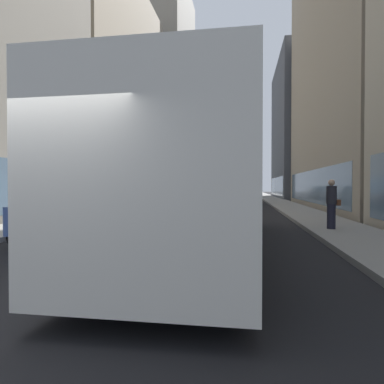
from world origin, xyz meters
name	(u,v)px	position (x,y,z in m)	size (l,w,h in m)	color
ground_plane	(224,200)	(0.00, 35.00, 0.00)	(120.00, 120.00, 0.00)	black
sidewalk_left	(176,199)	(-5.70, 35.00, 0.07)	(2.40, 110.00, 0.15)	#ADA89E
sidewalk_right	(273,200)	(5.70, 35.00, 0.07)	(2.40, 110.00, 0.15)	gray
building_left_mid	(99,93)	(-11.90, 27.36, 10.87)	(8.18, 19.30, 21.75)	#A0937F
building_left_far	(152,92)	(-11.90, 46.69, 16.43)	(11.23, 15.90, 32.88)	gray
building_right_far	(317,130)	(11.90, 42.10, 9.05)	(10.40, 16.82, 18.12)	#4C515B
transit_bus	(202,180)	(1.20, 5.16, 1.78)	(2.78, 11.53, 3.05)	silver
car_red_coupe	(228,197)	(1.20, 20.71, 0.82)	(1.83, 4.00, 1.62)	red
car_yellow_taxi	(236,191)	(1.20, 47.26, 0.82)	(1.77, 4.48, 1.62)	yellow
car_white_van	(249,195)	(2.80, 26.24, 0.82)	(1.79, 4.53, 1.62)	silver
car_black_suv	(191,198)	(-1.20, 18.36, 0.82)	(1.71, 4.09, 1.62)	black
car_blue_hatchback	(80,211)	(-2.80, 6.07, 0.82)	(1.88, 4.51, 1.62)	#4C6BB7
car_silver_sedan	(247,192)	(2.80, 39.15, 0.82)	(1.90, 4.35, 1.62)	#B7BABF
dalmatian_dog	(75,250)	(-0.55, 1.60, 0.51)	(0.22, 0.96, 0.72)	white
pedestrian_with_handbag	(332,204)	(5.29, 8.21, 1.01)	(0.45, 0.34, 1.69)	#1E1E2D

